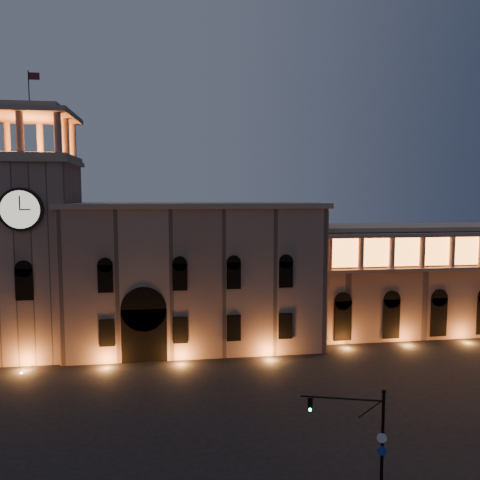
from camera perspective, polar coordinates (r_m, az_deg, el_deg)
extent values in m
plane|color=black|center=(40.21, -0.71, -21.85)|extent=(160.00, 160.00, 0.00)
cube|color=#8A6A5A|center=(58.38, -5.43, -4.42)|extent=(30.00, 12.00, 17.00)
cube|color=gray|center=(57.55, -5.51, 4.24)|extent=(30.80, 12.80, 0.60)
cube|color=black|center=(54.41, -11.56, -11.18)|extent=(5.00, 1.40, 6.00)
cylinder|color=black|center=(53.64, -11.62, -8.11)|extent=(5.00, 1.40, 5.00)
cube|color=orange|center=(54.28, -11.57, -11.45)|extent=(4.20, 0.20, 5.00)
cube|color=#8A6A5A|center=(59.16, -23.63, -2.27)|extent=(9.00, 9.00, 22.00)
cube|color=gray|center=(58.83, -24.04, 8.66)|extent=(9.80, 9.80, 0.50)
cylinder|color=black|center=(54.23, -25.19, 3.38)|extent=(4.60, 0.35, 4.60)
cylinder|color=beige|center=(54.09, -25.23, 3.38)|extent=(4.00, 0.12, 4.00)
cube|color=gray|center=(58.86, -24.06, 9.14)|extent=(9.40, 9.40, 0.50)
cube|color=orange|center=(58.88, -24.07, 9.43)|extent=(6.80, 6.80, 0.15)
cylinder|color=gray|center=(55.46, -25.25, 11.80)|extent=(0.76, 0.76, 4.20)
cylinder|color=gray|center=(54.49, -21.35, 12.07)|extent=(0.76, 0.76, 4.20)
cylinder|color=gray|center=(63.80, -26.52, 10.84)|extent=(0.76, 0.76, 4.20)
cylinder|color=gray|center=(62.72, -23.17, 11.07)|extent=(0.76, 0.76, 4.20)
cylinder|color=gray|center=(61.87, -19.70, 11.27)|extent=(0.76, 0.76, 4.20)
cylinder|color=gray|center=(58.17, -20.47, 11.65)|extent=(0.76, 0.76, 4.20)
cube|color=gray|center=(59.40, -24.24, 13.71)|extent=(9.80, 9.80, 0.60)
cube|color=gray|center=(59.50, -24.26, 14.28)|extent=(7.50, 7.50, 0.60)
cylinder|color=black|center=(59.92, -24.35, 16.45)|extent=(0.10, 0.10, 4.00)
plane|color=#521720|center=(60.06, -23.82, 17.81)|extent=(1.20, 0.00, 1.20)
cube|color=#856555|center=(70.72, 23.29, -4.36)|extent=(40.00, 10.00, 14.00)
cube|color=gray|center=(69.92, 23.51, 1.51)|extent=(40.60, 10.60, 0.50)
cube|color=gray|center=(65.80, 25.85, -3.13)|extent=(40.00, 1.20, 0.40)
cube|color=gray|center=(65.35, 26.00, 0.61)|extent=(40.00, 1.40, 0.50)
cube|color=orange|center=(65.99, 25.66, -1.17)|extent=(38.00, 0.15, 3.60)
cylinder|color=gray|center=(57.48, 10.86, -1.63)|extent=(0.70, 0.70, 4.00)
cylinder|color=gray|center=(58.89, 14.54, -1.54)|extent=(0.70, 0.70, 4.00)
cylinder|color=gray|center=(60.53, 18.04, -1.45)|extent=(0.70, 0.70, 4.00)
cylinder|color=gray|center=(62.39, 21.35, -1.36)|extent=(0.70, 0.70, 4.00)
cylinder|color=gray|center=(64.44, 24.45, -1.27)|extent=(0.70, 0.70, 4.00)
cylinder|color=black|center=(31.66, 16.94, -23.10)|extent=(0.19, 0.19, 6.81)
sphere|color=black|center=(30.17, 17.13, -17.23)|extent=(0.27, 0.27, 0.27)
cylinder|color=black|center=(30.13, 12.27, -18.34)|extent=(4.70, 1.49, 0.12)
cube|color=black|center=(30.25, 8.55, -19.18)|extent=(0.36, 0.34, 0.83)
cylinder|color=#0CE53F|center=(30.23, 8.54, -19.78)|extent=(0.19, 0.12, 0.18)
cylinder|color=silver|center=(31.22, 16.92, -22.12)|extent=(0.57, 0.20, 0.58)
cylinder|color=navy|center=(31.58, 16.88, -23.38)|extent=(0.57, 0.20, 0.58)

